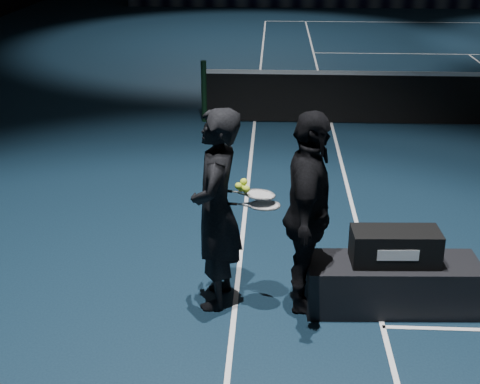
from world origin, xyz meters
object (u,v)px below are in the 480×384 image
object	(u,v)px
racket_bag	(395,246)
player_b	(308,214)
player_bench	(391,284)
racket_lower	(265,205)
racket_upper	(260,195)
tennis_balls	(244,186)
player_a	(216,210)

from	to	relation	value
racket_bag	player_b	bearing A→B (deg)	179.15
player_bench	racket_lower	size ratio (longest dim) A/B	2.40
racket_bag	racket_upper	bearing A→B (deg)	175.61
player_bench	tennis_balls	xyz separation A→B (m)	(-1.41, 0.01, 0.98)
player_bench	tennis_balls	bearing A→B (deg)	176.89
racket_bag	racket_upper	distance (m)	1.36
player_bench	racket_bag	world-z (taller)	racket_bag
player_bench	racket_lower	bearing A→B (deg)	177.54
player_a	player_b	distance (m)	0.85
player_a	racket_bag	bearing A→B (deg)	93.90
player_a	player_b	world-z (taller)	same
racket_bag	racket_lower	xyz separation A→B (m)	(-1.22, -0.00, 0.39)
racket_bag	tennis_balls	bearing A→B (deg)	176.89
player_b	racket_upper	world-z (taller)	player_b
racket_upper	tennis_balls	world-z (taller)	tennis_balls
player_bench	player_a	bearing A→B (deg)	176.66
player_b	racket_lower	world-z (taller)	player_b
racket_upper	player_bench	bearing A→B (deg)	-2.65
player_a	racket_lower	world-z (taller)	player_a
player_bench	player_b	world-z (taller)	player_b
player_a	racket_lower	xyz separation A→B (m)	(0.45, -0.03, 0.07)
racket_bag	tennis_balls	size ratio (longest dim) A/B	6.79
player_bench	racket_bag	bearing A→B (deg)	0.00
racket_lower	racket_upper	world-z (taller)	racket_upper
player_a	player_bench	bearing A→B (deg)	93.90
racket_upper	player_a	bearing A→B (deg)	-178.29
racket_upper	tennis_balls	bearing A→B (deg)	-170.43
player_b	racket_upper	bearing A→B (deg)	87.11
player_bench	player_a	size ratio (longest dim) A/B	0.84
player_a	player_b	xyz separation A→B (m)	(0.85, -0.05, 0.00)
racket_upper	racket_bag	bearing A→B (deg)	-2.65
racket_bag	player_b	xyz separation A→B (m)	(-0.82, -0.02, 0.32)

